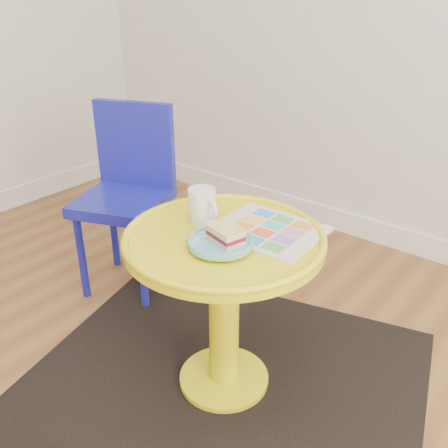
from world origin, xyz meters
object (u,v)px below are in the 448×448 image
Objects in this scene: chair at (128,185)px; mug at (202,205)px; newspaper at (268,230)px; side_table at (224,282)px; plate at (220,243)px.

chair is 0.70m from mug.
side_table is at bearing -128.33° from newspaper.
chair is 6.63× the size of mug.
newspaper is 1.71× the size of plate.
plate is at bearing -58.82° from side_table.
side_table is 0.19m from plate.
chair reaches higher than newspaper.
plate is (0.15, -0.10, -0.04)m from mug.
plate is (0.04, -0.06, 0.18)m from side_table.
mug reaches higher than plate.
chair is 0.86m from plate.
chair is 2.54× the size of newspaper.
chair is at bearing 173.60° from mug.
chair is at bearing 159.94° from side_table.
side_table is at bearing -42.10° from chair.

